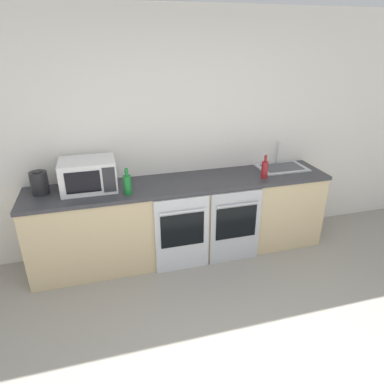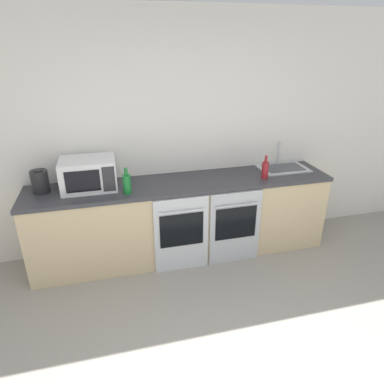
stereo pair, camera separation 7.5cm
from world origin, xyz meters
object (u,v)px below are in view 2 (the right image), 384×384
microwave (88,174)px  sink (283,168)px  oven_left (181,234)px  bottle_green (127,184)px  oven_right (235,227)px  kettle (40,181)px  bottle_red (265,170)px

microwave → sink: 2.18m
oven_left → bottle_green: (-0.50, 0.15, 0.56)m
oven_left → bottle_green: bearing=163.2°
bottle_green → sink: sink is taller
oven_right → bottle_green: 1.24m
oven_left → sink: sink is taller
microwave → kettle: (-0.46, 0.02, -0.04)m
oven_right → kettle: (-1.92, 0.39, 0.57)m
bottle_red → kettle: 2.31m
oven_right → sink: sink is taller
oven_left → kettle: bearing=163.6°
bottle_red → oven_left: bearing=-169.3°
oven_left → oven_right: bearing=0.0°
microwave → kettle: size_ratio=2.26×
oven_left → kettle: kettle is taller
microwave → oven_right: bearing=-14.3°
oven_left → bottle_red: size_ratio=3.24×
oven_left → sink: size_ratio=1.51×
kettle → sink: size_ratio=0.43×
bottle_green → oven_left: bearing=-16.8°
microwave → oven_left: bearing=-23.3°
oven_right → oven_left: bearing=180.0°
bottle_green → oven_right: bearing=-7.9°
oven_left → microwave: size_ratio=1.56×
oven_left → oven_right: (0.59, 0.00, 0.00)m
kettle → sink: bearing=0.4°
oven_right → kettle: bearing=168.5°
oven_left → bottle_red: bottle_red is taller
bottle_red → kettle: bottle_red is taller
oven_right → kettle: size_ratio=3.53×
bottle_green → sink: bearing=7.9°
microwave → bottle_red: size_ratio=2.08×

